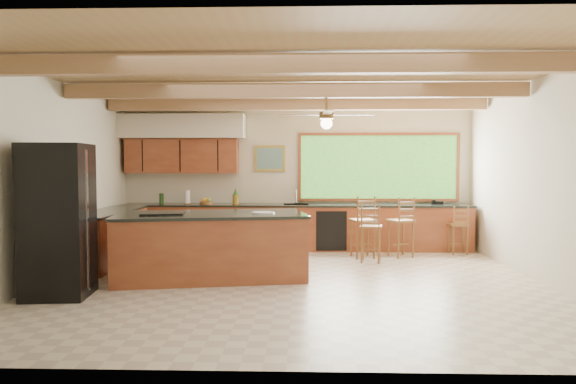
{
  "coord_description": "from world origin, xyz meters",
  "views": [
    {
      "loc": [
        0.14,
        -7.45,
        1.73
      ],
      "look_at": [
        -0.1,
        0.8,
        1.28
      ],
      "focal_mm": 32.0,
      "sensor_mm": 36.0,
      "label": 1
    }
  ],
  "objects": [
    {
      "name": "ground",
      "position": [
        0.0,
        0.0,
        0.0
      ],
      "size": [
        7.2,
        7.2,
        0.0
      ],
      "primitive_type": "plane",
      "color": "beige",
      "rests_on": "ground"
    },
    {
      "name": "room_shell",
      "position": [
        -0.17,
        0.65,
        2.21
      ],
      "size": [
        7.27,
        6.54,
        3.02
      ],
      "color": "beige",
      "rests_on": "ground"
    },
    {
      "name": "counter_run",
      "position": [
        -0.82,
        2.52,
        0.46
      ],
      "size": [
        7.12,
        3.1,
        1.24
      ],
      "color": "brown",
      "rests_on": "ground"
    },
    {
      "name": "island",
      "position": [
        -1.26,
        0.28,
        0.5
      ],
      "size": [
        3.02,
        1.8,
        1.01
      ],
      "rotation": [
        0.0,
        0.0,
        0.17
      ],
      "color": "brown",
      "rests_on": "ground"
    },
    {
      "name": "refrigerator",
      "position": [
        -3.05,
        -0.89,
        1.0
      ],
      "size": [
        0.85,
        0.83,
        2.0
      ],
      "rotation": [
        0.0,
        0.0,
        0.1
      ],
      "color": "black",
      "rests_on": "ground"
    },
    {
      "name": "bar_stool_a",
      "position": [
        1.34,
        1.54,
        0.62
      ],
      "size": [
        0.44,
        0.44,
        1.04
      ],
      "rotation": [
        0.0,
        0.0,
        -0.2
      ],
      "color": "brown",
      "rests_on": "ground"
    },
    {
      "name": "bar_stool_b",
      "position": [
        1.24,
        1.96,
        0.68
      ],
      "size": [
        0.5,
        0.5,
        1.15
      ],
      "rotation": [
        0.0,
        0.0,
        0.24
      ],
      "color": "brown",
      "rests_on": "ground"
    },
    {
      "name": "bar_stool_c",
      "position": [
        1.97,
        2.05,
        0.67
      ],
      "size": [
        0.53,
        0.53,
        1.13
      ],
      "rotation": [
        0.0,
        0.0,
        0.4
      ],
      "color": "brown",
      "rests_on": "ground"
    },
    {
      "name": "bar_stool_d",
      "position": [
        3.12,
        2.4,
        0.55
      ],
      "size": [
        0.36,
        0.36,
        0.94
      ],
      "rotation": [
        0.0,
        0.0,
        0.06
      ],
      "color": "brown",
      "rests_on": "ground"
    }
  ]
}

